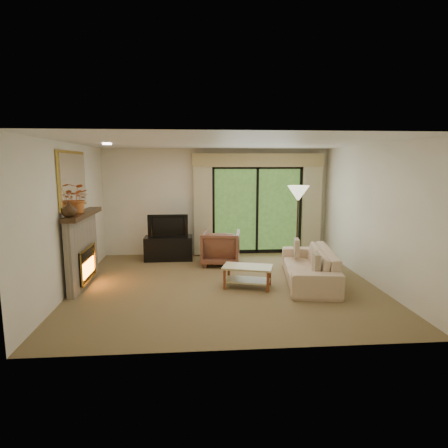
{
  "coord_description": "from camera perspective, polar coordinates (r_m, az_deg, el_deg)",
  "views": [
    {
      "loc": [
        -0.56,
        -6.71,
        2.23
      ],
      "look_at": [
        0.0,
        0.3,
        1.1
      ],
      "focal_mm": 30.0,
      "sensor_mm": 36.0,
      "label": 1
    }
  ],
  "objects": [
    {
      "name": "curtain_left",
      "position": [
        9.11,
        -3.23,
        2.62
      ],
      "size": [
        0.45,
        0.18,
        2.35
      ],
      "primitive_type": "cube",
      "color": "tan",
      "rests_on": "floor"
    },
    {
      "name": "wall_right",
      "position": [
        7.54,
        21.52,
        1.41
      ],
      "size": [
        0.0,
        5.0,
        5.0
      ],
      "primitive_type": "plane",
      "rotation": [
        1.57,
        0.0,
        -1.57
      ],
      "color": "#F2E4CB",
      "rests_on": "ground"
    },
    {
      "name": "cornice",
      "position": [
        9.2,
        5.26,
        9.65
      ],
      "size": [
        3.2,
        0.24,
        0.32
      ],
      "primitive_type": "cube",
      "color": "tan",
      "rests_on": "wall_back"
    },
    {
      "name": "wall_left",
      "position": [
        7.12,
        -22.45,
        0.93
      ],
      "size": [
        0.0,
        5.0,
        5.0
      ],
      "primitive_type": "plane",
      "rotation": [
        1.57,
        0.0,
        1.57
      ],
      "color": "#F2E4CB",
      "rests_on": "ground"
    },
    {
      "name": "sofa",
      "position": [
        7.36,
        12.81,
        -6.17
      ],
      "size": [
        1.18,
        2.28,
        0.64
      ],
      "primitive_type": "imported",
      "rotation": [
        0.0,
        0.0,
        -1.73
      ],
      "color": "#CDAC8A",
      "rests_on": "floor"
    },
    {
      "name": "floor",
      "position": [
        7.09,
        0.2,
        -9.2
      ],
      "size": [
        5.5,
        5.5,
        0.0
      ],
      "primitive_type": "plane",
      "color": "olive",
      "rests_on": "ground"
    },
    {
      "name": "floor_lamp",
      "position": [
        8.43,
        11.1,
        -0.25
      ],
      "size": [
        0.6,
        0.6,
        1.76
      ],
      "primitive_type": null,
      "rotation": [
        0.0,
        0.0,
        0.32
      ],
      "color": "beige",
      "rests_on": "floor"
    },
    {
      "name": "vase",
      "position": [
        6.63,
        -22.55,
        2.13
      ],
      "size": [
        0.3,
        0.3,
        0.26
      ],
      "primitive_type": "imported",
      "rotation": [
        0.0,
        0.0,
        0.21
      ],
      "color": "#362313",
      "rests_on": "fireplace"
    },
    {
      "name": "wall_front",
      "position": [
        4.35,
        2.96,
        -3.23
      ],
      "size": [
        5.0,
        0.0,
        5.0
      ],
      "primitive_type": "plane",
      "rotation": [
        -1.57,
        0.0,
        0.0
      ],
      "color": "#F2E4CB",
      "rests_on": "ground"
    },
    {
      "name": "armchair",
      "position": [
        8.38,
        -0.5,
        -3.6
      ],
      "size": [
        0.93,
        0.95,
        0.77
      ],
      "primitive_type": "imported",
      "rotation": [
        0.0,
        0.0,
        2.99
      ],
      "color": "brown",
      "rests_on": "floor"
    },
    {
      "name": "coffee_table",
      "position": [
        6.9,
        3.6,
        -8.01
      ],
      "size": [
        0.98,
        0.71,
        0.4
      ],
      "primitive_type": null,
      "rotation": [
        0.0,
        0.0,
        -0.29
      ],
      "color": "tan",
      "rests_on": "floor"
    },
    {
      "name": "mirror",
      "position": [
        7.24,
        -22.02,
        6.26
      ],
      "size": [
        0.07,
        1.45,
        1.02
      ],
      "primitive_type": null,
      "color": "gold",
      "rests_on": "wall_left"
    },
    {
      "name": "pillow_far",
      "position": [
        7.87,
        11.0,
        -3.52
      ],
      "size": [
        0.15,
        0.36,
        0.35
      ],
      "primitive_type": "cube",
      "rotation": [
        0.0,
        0.0,
        -0.16
      ],
      "color": "brown",
      "rests_on": "sofa"
    },
    {
      "name": "tv",
      "position": [
        8.79,
        -8.51,
        -0.2
      ],
      "size": [
        0.92,
        0.12,
        0.53
      ],
      "primitive_type": "imported",
      "rotation": [
        0.0,
        0.0,
        0.0
      ],
      "color": "black",
      "rests_on": "media_console"
    },
    {
      "name": "fireplace",
      "position": [
        7.37,
        -20.8,
        -3.57
      ],
      "size": [
        0.24,
        1.7,
        1.37
      ],
      "primitive_type": null,
      "color": "gray",
      "rests_on": "floor"
    },
    {
      "name": "wall_back",
      "position": [
        9.27,
        -1.09,
        3.37
      ],
      "size": [
        5.0,
        0.0,
        5.0
      ],
      "primitive_type": "plane",
      "rotation": [
        1.57,
        0.0,
        0.0
      ],
      "color": "#F2E4CB",
      "rests_on": "ground"
    },
    {
      "name": "sliding_door",
      "position": [
        9.36,
        5.06,
        2.16
      ],
      "size": [
        2.26,
        0.1,
        2.16
      ],
      "primitive_type": null,
      "color": "black",
      "rests_on": "floor"
    },
    {
      "name": "media_console",
      "position": [
        8.9,
        -8.42,
        -3.65
      ],
      "size": [
        1.11,
        0.5,
        0.55
      ],
      "primitive_type": "cube",
      "rotation": [
        0.0,
        0.0,
        0.0
      ],
      "color": "black",
      "rests_on": "floor"
    },
    {
      "name": "branches",
      "position": [
        7.07,
        -21.46,
        3.65
      ],
      "size": [
        0.56,
        0.51,
        0.52
      ],
      "primitive_type": "imported",
      "rotation": [
        0.0,
        0.0,
        -0.24
      ],
      "color": "#C9692D",
      "rests_on": "fireplace"
    },
    {
      "name": "pillow_near",
      "position": [
        6.7,
        13.87,
        -5.82
      ],
      "size": [
        0.15,
        0.37,
        0.36
      ],
      "primitive_type": "cube",
      "rotation": [
        0.0,
        0.0,
        -0.16
      ],
      "color": "brown",
      "rests_on": "sofa"
    },
    {
      "name": "curtain_right",
      "position": [
        9.56,
        13.19,
        2.7
      ],
      "size": [
        0.45,
        0.18,
        2.35
      ],
      "primitive_type": "cube",
      "color": "tan",
      "rests_on": "floor"
    },
    {
      "name": "ceiling",
      "position": [
        6.74,
        0.21,
        12.28
      ],
      "size": [
        5.5,
        5.5,
        0.0
      ],
      "primitive_type": "plane",
      "rotation": [
        3.14,
        0.0,
        0.0
      ],
      "color": "white",
      "rests_on": "ground"
    }
  ]
}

